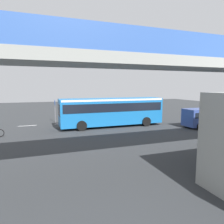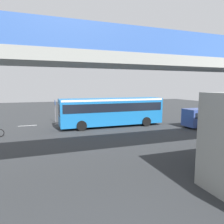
{
  "view_description": "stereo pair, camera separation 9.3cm",
  "coord_description": "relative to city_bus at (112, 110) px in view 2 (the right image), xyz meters",
  "views": [
    {
      "loc": [
        6.44,
        21.9,
        4.44
      ],
      "look_at": [
        -1.08,
        0.7,
        1.6
      ],
      "focal_mm": 32.28,
      "sensor_mm": 36.0,
      "label": 1
    },
    {
      "loc": [
        6.36,
        21.93,
        4.44
      ],
      "look_at": [
        -1.08,
        0.7,
        1.6
      ],
      "focal_mm": 32.28,
      "sensor_mm": 36.0,
      "label": 2
    }
  ],
  "objects": [
    {
      "name": "lane_dash_right",
      "position": [
        5.02,
        -3.45,
        -1.88
      ],
      "size": [
        2.0,
        0.2,
        0.01
      ],
      "primitive_type": "cube",
      "color": "silver",
      "rests_on": "ground"
    },
    {
      "name": "traffic_sign",
      "position": [
        5.85,
        -4.59,
        0.01
      ],
      "size": [
        0.08,
        0.6,
        2.8
      ],
      "color": "slate",
      "rests_on": "ground"
    },
    {
      "name": "lane_dash_left",
      "position": [
        -2.98,
        -3.45,
        -1.88
      ],
      "size": [
        2.0,
        0.2,
        0.01
      ],
      "primitive_type": "cube",
      "color": "silver",
      "rests_on": "ground"
    },
    {
      "name": "city_bus",
      "position": [
        0.0,
        0.0,
        0.0
      ],
      "size": [
        11.54,
        2.85,
        3.15
      ],
      "color": "#196BB7",
      "rests_on": "ground"
    },
    {
      "name": "parked_van",
      "position": [
        -9.55,
        3.82,
        -0.7
      ],
      "size": [
        4.8,
        2.17,
        2.05
      ],
      "color": "#33478C",
      "rests_on": "ground"
    },
    {
      "name": "pedestrian_overpass",
      "position": [
        1.02,
        11.81,
        3.36
      ],
      "size": [
        29.96,
        2.6,
        7.0
      ],
      "color": "gray",
      "rests_on": "ground"
    },
    {
      "name": "lane_dash_rightmost",
      "position": [
        9.02,
        -3.45,
        -1.88
      ],
      "size": [
        2.0,
        0.2,
        0.01
      ],
      "primitive_type": "cube",
      "color": "silver",
      "rests_on": "ground"
    },
    {
      "name": "lane_dash_centre",
      "position": [
        1.02,
        -3.45,
        -1.88
      ],
      "size": [
        2.0,
        0.2,
        0.01
      ],
      "primitive_type": "cube",
      "color": "silver",
      "rests_on": "ground"
    },
    {
      "name": "ground",
      "position": [
        1.02,
        -0.8,
        -1.88
      ],
      "size": [
        80.0,
        80.0,
        0.0
      ],
      "primitive_type": "plane",
      "color": "#2D3033"
    },
    {
      "name": "lane_dash_leftmost",
      "position": [
        -6.98,
        -3.45,
        -1.88
      ],
      "size": [
        2.0,
        0.2,
        0.01
      ],
      "primitive_type": "cube",
      "color": "silver",
      "rests_on": "ground"
    }
  ]
}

